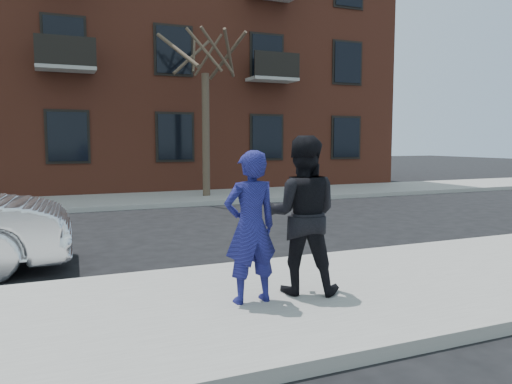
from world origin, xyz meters
name	(u,v)px	position (x,y,z in m)	size (l,w,h in m)	color
ground	(118,323)	(0.00, 0.00, 0.00)	(100.00, 100.00, 0.00)	black
near_sidewalk	(121,324)	(0.00, -0.25, 0.07)	(50.00, 3.50, 0.15)	gray
near_curb	(103,281)	(0.00, 1.55, 0.07)	(50.00, 0.10, 0.15)	#999691
far_sidewalk	(69,203)	(0.00, 11.25, 0.07)	(50.00, 3.50, 0.15)	gray
far_curb	(72,210)	(0.00, 9.45, 0.07)	(50.00, 0.10, 0.15)	#999691
apartment_building	(104,49)	(2.00, 18.00, 6.16)	(24.30, 10.30, 12.30)	brown
street_tree	(205,38)	(4.50, 11.00, 5.52)	(3.60, 3.60, 6.80)	#372821
man_hoodie	(251,227)	(1.50, -0.31, 1.05)	(0.67, 0.51, 1.80)	navy
man_peacoat	(302,215)	(2.24, -0.19, 1.13)	(1.20, 1.11, 1.97)	black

